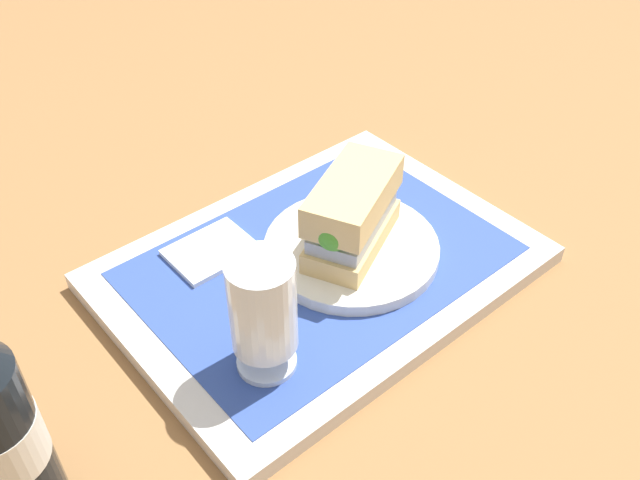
# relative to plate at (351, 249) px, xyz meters

# --- Properties ---
(ground_plane) EXTENTS (3.00, 3.00, 0.00)m
(ground_plane) POSITION_rel_plate_xyz_m (0.03, -0.01, -0.03)
(ground_plane) COLOR olive
(tray) EXTENTS (0.44, 0.32, 0.02)m
(tray) POSITION_rel_plate_xyz_m (0.03, -0.01, -0.02)
(tray) COLOR silver
(tray) RESTS_ON ground_plane
(placemat) EXTENTS (0.38, 0.27, 0.00)m
(placemat) POSITION_rel_plate_xyz_m (0.03, -0.01, -0.01)
(placemat) COLOR #2D4793
(placemat) RESTS_ON tray
(plate) EXTENTS (0.19, 0.19, 0.01)m
(plate) POSITION_rel_plate_xyz_m (0.00, 0.00, 0.00)
(plate) COLOR silver
(plate) RESTS_ON placemat
(sandwich) EXTENTS (0.14, 0.11, 0.08)m
(sandwich) POSITION_rel_plate_xyz_m (0.00, 0.00, 0.05)
(sandwich) COLOR tan
(sandwich) RESTS_ON plate
(beer_glass) EXTENTS (0.06, 0.06, 0.12)m
(beer_glass) POSITION_rel_plate_xyz_m (0.16, 0.06, 0.06)
(beer_glass) COLOR silver
(beer_glass) RESTS_ON placemat
(napkin_folded) EXTENTS (0.09, 0.07, 0.01)m
(napkin_folded) POSITION_rel_plate_xyz_m (0.12, -0.10, -0.00)
(napkin_folded) COLOR white
(napkin_folded) RESTS_ON placemat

